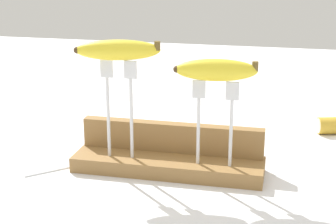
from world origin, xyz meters
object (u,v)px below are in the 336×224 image
at_px(fork_stand_left, 119,101).
at_px(banana_raised_right, 216,70).
at_px(banana_raised_left, 118,50).
at_px(fork_fallen_near, 74,165).
at_px(banana_chunk_near, 329,126).
at_px(fork_stand_right, 215,115).

bearing_deg(fork_stand_left, banana_raised_right, -0.00).
distance_m(banana_raised_left, fork_fallen_near, 0.28).
bearing_deg(banana_chunk_near, banana_raised_right, -125.92).
distance_m(banana_raised_right, banana_chunk_near, 0.47).
relative_size(fork_stand_right, banana_raised_left, 1.00).
distance_m(fork_stand_left, banana_raised_left, 0.10).
height_order(banana_raised_right, banana_chunk_near, banana_raised_right).
relative_size(banana_raised_right, banana_chunk_near, 2.41).
height_order(banana_raised_right, fork_fallen_near, banana_raised_right).
relative_size(fork_stand_right, fork_fallen_near, 1.31).
distance_m(banana_raised_right, fork_fallen_near, 0.38).
relative_size(banana_raised_right, fork_fallen_near, 1.24).
height_order(fork_stand_right, banana_chunk_near, fork_stand_right).
height_order(fork_fallen_near, banana_chunk_near, banana_chunk_near).
bearing_deg(fork_stand_right, banana_raised_right, -172.49).
xyz_separation_m(fork_stand_left, fork_fallen_near, (-0.10, -0.01, -0.15)).
xyz_separation_m(fork_stand_right, fork_fallen_near, (-0.30, -0.01, -0.13)).
height_order(fork_stand_left, banana_chunk_near, fork_stand_left).
bearing_deg(banana_raised_right, fork_stand_right, 7.51).
relative_size(banana_raised_left, banana_raised_right, 1.06).
relative_size(fork_stand_left, fork_fallen_near, 1.55).
bearing_deg(banana_raised_left, banana_chunk_near, 37.44).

